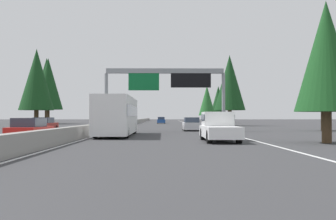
{
  "coord_description": "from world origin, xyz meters",
  "views": [
    {
      "loc": [
        -3.85,
        -5.6,
        1.56
      ],
      "look_at": [
        64.58,
        -6.54,
        2.68
      ],
      "focal_mm": 42.91,
      "sensor_mm": 36.0,
      "label": 1
    }
  ],
  "objects_px": {
    "oncoming_near": "(30,130)",
    "conifer_left_mid": "(48,84)",
    "sedan_mid_right": "(191,125)",
    "conifer_right_near": "(323,76)",
    "conifer_right_mid": "(230,83)",
    "oncoming_far": "(44,125)",
    "conifer_right_foreground": "(326,56)",
    "bus_far_right": "(117,115)",
    "sedan_distant_a": "(161,120)",
    "conifer_left_near": "(37,80)",
    "conifer_left_far": "(47,84)",
    "sign_gantry_overhead": "(167,81)",
    "conifer_right_far": "(207,101)",
    "conifer_right_distant": "(218,100)",
    "pickup_far_left": "(219,127)"
  },
  "relations": [
    {
      "from": "oncoming_near",
      "to": "conifer_left_mid",
      "type": "xyz_separation_m",
      "value": [
        58.19,
        15.46,
        7.72
      ]
    },
    {
      "from": "oncoming_near",
      "to": "conifer_right_foreground",
      "type": "height_order",
      "value": "conifer_right_foreground"
    },
    {
      "from": "conifer_left_near",
      "to": "conifer_left_far",
      "type": "bearing_deg",
      "value": 13.8
    },
    {
      "from": "sedan_distant_a",
      "to": "conifer_right_near",
      "type": "xyz_separation_m",
      "value": [
        -47.07,
        -17.94,
        5.34
      ]
    },
    {
      "from": "conifer_right_mid",
      "to": "sedan_distant_a",
      "type": "bearing_deg",
      "value": 26.75
    },
    {
      "from": "oncoming_near",
      "to": "conifer_right_mid",
      "type": "bearing_deg",
      "value": 154.82
    },
    {
      "from": "oncoming_far",
      "to": "conifer_right_near",
      "type": "relative_size",
      "value": 0.44
    },
    {
      "from": "sign_gantry_overhead",
      "to": "bus_far_right",
      "type": "bearing_deg",
      "value": 156.3
    },
    {
      "from": "conifer_right_mid",
      "to": "conifer_left_far",
      "type": "relative_size",
      "value": 0.81
    },
    {
      "from": "conifer_right_mid",
      "to": "conifer_right_distant",
      "type": "distance_m",
      "value": 30.34
    },
    {
      "from": "conifer_right_far",
      "to": "conifer_right_distant",
      "type": "bearing_deg",
      "value": -18.8
    },
    {
      "from": "conifer_right_foreground",
      "to": "conifer_right_distant",
      "type": "xyz_separation_m",
      "value": [
        74.41,
        -4.03,
        0.39
      ]
    },
    {
      "from": "oncoming_far",
      "to": "conifer_left_mid",
      "type": "distance_m",
      "value": 44.49
    },
    {
      "from": "conifer_right_distant",
      "to": "sedan_distant_a",
      "type": "bearing_deg",
      "value": 116.92
    },
    {
      "from": "conifer_left_far",
      "to": "conifer_right_foreground",
      "type": "bearing_deg",
      "value": -151.96
    },
    {
      "from": "sedan_distant_a",
      "to": "oncoming_near",
      "type": "height_order",
      "value": "same"
    },
    {
      "from": "sign_gantry_overhead",
      "to": "conifer_left_mid",
      "type": "bearing_deg",
      "value": 30.21
    },
    {
      "from": "sign_gantry_overhead",
      "to": "conifer_left_far",
      "type": "relative_size",
      "value": 0.86
    },
    {
      "from": "bus_far_right",
      "to": "conifer_right_mid",
      "type": "distance_m",
      "value": 38.41
    },
    {
      "from": "sedan_mid_right",
      "to": "conifer_right_near",
      "type": "bearing_deg",
      "value": -91.53
    },
    {
      "from": "conifer_left_far",
      "to": "sedan_distant_a",
      "type": "bearing_deg",
      "value": -89.58
    },
    {
      "from": "sedan_mid_right",
      "to": "conifer_right_mid",
      "type": "xyz_separation_m",
      "value": [
        23.57,
        -8.18,
        6.6
      ]
    },
    {
      "from": "conifer_left_near",
      "to": "conifer_right_mid",
      "type": "bearing_deg",
      "value": -70.92
    },
    {
      "from": "sign_gantry_overhead",
      "to": "conifer_left_mid",
      "type": "height_order",
      "value": "conifer_left_mid"
    },
    {
      "from": "conifer_right_distant",
      "to": "conifer_left_mid",
      "type": "height_order",
      "value": "conifer_left_mid"
    },
    {
      "from": "sedan_mid_right",
      "to": "conifer_right_far",
      "type": "relative_size",
      "value": 0.54
    },
    {
      "from": "oncoming_far",
      "to": "conifer_right_foreground",
      "type": "xyz_separation_m",
      "value": [
        -18.14,
        -21.82,
        4.42
      ]
    },
    {
      "from": "oncoming_near",
      "to": "conifer_left_mid",
      "type": "height_order",
      "value": "conifer_left_mid"
    },
    {
      "from": "conifer_right_foreground",
      "to": "oncoming_far",
      "type": "bearing_deg",
      "value": 50.26
    },
    {
      "from": "pickup_far_left",
      "to": "conifer_right_foreground",
      "type": "xyz_separation_m",
      "value": [
        -1.98,
        -6.06,
        4.18
      ]
    },
    {
      "from": "oncoming_near",
      "to": "conifer_right_far",
      "type": "xyz_separation_m",
      "value": [
        60.07,
        -17.91,
        4.27
      ]
    },
    {
      "from": "bus_far_right",
      "to": "conifer_left_far",
      "type": "height_order",
      "value": "conifer_left_far"
    },
    {
      "from": "sign_gantry_overhead",
      "to": "oncoming_far",
      "type": "distance_m",
      "value": 13.44
    },
    {
      "from": "pickup_far_left",
      "to": "conifer_right_distant",
      "type": "height_order",
      "value": "conifer_right_distant"
    },
    {
      "from": "conifer_right_distant",
      "to": "conifer_left_near",
      "type": "distance_m",
      "value": 51.31
    },
    {
      "from": "sign_gantry_overhead",
      "to": "conifer_left_far",
      "type": "height_order",
      "value": "conifer_left_far"
    },
    {
      "from": "conifer_right_distant",
      "to": "conifer_right_mid",
      "type": "bearing_deg",
      "value": 175.66
    },
    {
      "from": "bus_far_right",
      "to": "sedan_mid_right",
      "type": "distance_m",
      "value": 13.29
    },
    {
      "from": "pickup_far_left",
      "to": "sedan_mid_right",
      "type": "distance_m",
      "value": 18.67
    },
    {
      "from": "pickup_far_left",
      "to": "bus_far_right",
      "type": "xyz_separation_m",
      "value": [
        7.33,
        7.23,
        0.8
      ]
    },
    {
      "from": "pickup_far_left",
      "to": "conifer_right_foreground",
      "type": "bearing_deg",
      "value": -108.11
    },
    {
      "from": "oncoming_near",
      "to": "conifer_right_near",
      "type": "xyz_separation_m",
      "value": [
        18.08,
        -26.04,
        5.34
      ]
    },
    {
      "from": "conifer_right_foreground",
      "to": "conifer_left_mid",
      "type": "bearing_deg",
      "value": 29.01
    },
    {
      "from": "sedan_mid_right",
      "to": "sedan_distant_a",
      "type": "distance_m",
      "value": 46.81
    },
    {
      "from": "oncoming_far",
      "to": "conifer_right_mid",
      "type": "relative_size",
      "value": 0.37
    },
    {
      "from": "bus_far_right",
      "to": "conifer_right_foreground",
      "type": "relative_size",
      "value": 1.37
    },
    {
      "from": "sedan_mid_right",
      "to": "oncoming_near",
      "type": "distance_m",
      "value": 21.79
    },
    {
      "from": "sign_gantry_overhead",
      "to": "conifer_right_near",
      "type": "height_order",
      "value": "conifer_right_near"
    },
    {
      "from": "conifer_right_mid",
      "to": "conifer_right_far",
      "type": "height_order",
      "value": "conifer_right_mid"
    },
    {
      "from": "conifer_right_foreground",
      "to": "conifer_left_far",
      "type": "distance_m",
      "value": 76.17
    }
  ]
}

